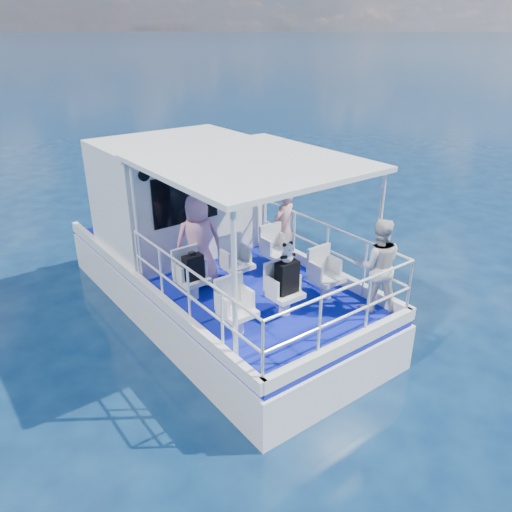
{
  "coord_description": "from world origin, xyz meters",
  "views": [
    {
      "loc": [
        -4.45,
        -6.29,
        5.01
      ],
      "look_at": [
        -0.04,
        -0.4,
        1.65
      ],
      "focal_mm": 35.0,
      "sensor_mm": 36.0,
      "label": 1
    }
  ],
  "objects_px": {
    "passenger_port_fwd": "(198,241)",
    "panda": "(287,252)",
    "passenger_stbd_aft": "(377,265)",
    "backpack_center": "(287,277)"
  },
  "relations": [
    {
      "from": "passenger_stbd_aft",
      "to": "backpack_center",
      "type": "height_order",
      "value": "passenger_stbd_aft"
    },
    {
      "from": "passenger_port_fwd",
      "to": "panda",
      "type": "bearing_deg",
      "value": 128.72
    },
    {
      "from": "panda",
      "to": "passenger_port_fwd",
      "type": "bearing_deg",
      "value": 108.28
    },
    {
      "from": "passenger_port_fwd",
      "to": "panda",
      "type": "relative_size",
      "value": 5.04
    },
    {
      "from": "passenger_port_fwd",
      "to": "backpack_center",
      "type": "relative_size",
      "value": 3.15
    },
    {
      "from": "backpack_center",
      "to": "panda",
      "type": "distance_m",
      "value": 0.42
    },
    {
      "from": "passenger_port_fwd",
      "to": "panda",
      "type": "height_order",
      "value": "passenger_port_fwd"
    },
    {
      "from": "backpack_center",
      "to": "panda",
      "type": "relative_size",
      "value": 1.6
    },
    {
      "from": "passenger_stbd_aft",
      "to": "panda",
      "type": "distance_m",
      "value": 1.46
    },
    {
      "from": "passenger_port_fwd",
      "to": "passenger_stbd_aft",
      "type": "distance_m",
      "value": 2.98
    }
  ]
}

